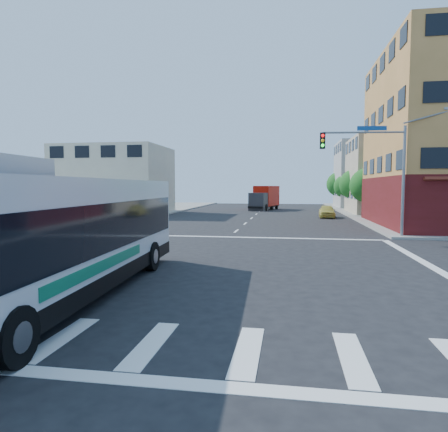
# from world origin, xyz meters

# --- Properties ---
(ground) EXTENTS (120.00, 120.00, 0.00)m
(ground) POSITION_xyz_m (0.00, 0.00, 0.00)
(ground) COLOR black
(ground) RESTS_ON ground
(sidewalk_nw) EXTENTS (50.00, 50.00, 0.15)m
(sidewalk_nw) POSITION_xyz_m (-35.00, 35.00, 0.07)
(sidewalk_nw) COLOR gray
(sidewalk_nw) RESTS_ON ground
(building_east_near) EXTENTS (12.06, 10.06, 9.00)m
(building_east_near) POSITION_xyz_m (16.98, 33.98, 4.51)
(building_east_near) COLOR #C6B397
(building_east_near) RESTS_ON ground
(building_east_far) EXTENTS (12.06, 10.06, 10.00)m
(building_east_far) POSITION_xyz_m (16.98, 47.98, 5.01)
(building_east_far) COLOR #A2A19D
(building_east_far) RESTS_ON ground
(building_west) EXTENTS (12.06, 10.06, 8.00)m
(building_west) POSITION_xyz_m (-17.02, 29.98, 4.01)
(building_west) COLOR beige
(building_west) RESTS_ON ground
(signal_mast_ne) EXTENTS (7.91, 1.13, 8.07)m
(signal_mast_ne) POSITION_xyz_m (9.08, 10.62, 4.98)
(signal_mast_ne) COLOR slate
(signal_mast_ne) RESTS_ON ground
(street_tree_a) EXTENTS (3.60, 3.60, 5.53)m
(street_tree_a) POSITION_xyz_m (11.90, 27.92, 3.59)
(street_tree_a) COLOR #382214
(street_tree_a) RESTS_ON ground
(street_tree_b) EXTENTS (3.80, 3.80, 5.79)m
(street_tree_b) POSITION_xyz_m (11.90, 35.92, 3.75)
(street_tree_b) COLOR #382214
(street_tree_b) RESTS_ON ground
(street_tree_c) EXTENTS (3.40, 3.40, 5.29)m
(street_tree_c) POSITION_xyz_m (11.90, 43.92, 3.46)
(street_tree_c) COLOR #382214
(street_tree_c) RESTS_ON ground
(street_tree_d) EXTENTS (4.00, 4.00, 6.03)m
(street_tree_d) POSITION_xyz_m (11.90, 51.92, 3.88)
(street_tree_d) COLOR #382214
(street_tree_d) RESTS_ON ground
(transit_bus) EXTENTS (3.39, 13.12, 3.85)m
(transit_bus) POSITION_xyz_m (-2.52, -5.33, 1.88)
(transit_bus) COLOR black
(transit_bus) RESTS_ON ground
(box_truck) EXTENTS (3.96, 7.68, 3.32)m
(box_truck) POSITION_xyz_m (0.40, 40.04, 1.61)
(box_truck) COLOR #28282D
(box_truck) RESTS_ON ground
(parked_car) EXTENTS (1.74, 3.99, 1.34)m
(parked_car) POSITION_xyz_m (7.68, 26.99, 0.67)
(parked_car) COLOR #D2C651
(parked_car) RESTS_ON ground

